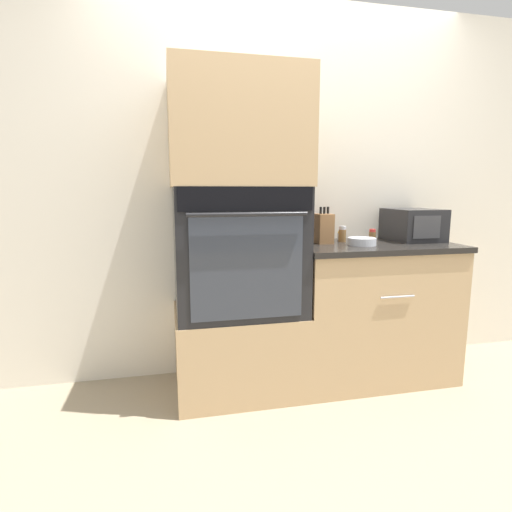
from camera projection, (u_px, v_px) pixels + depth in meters
The scene contains 13 objects.
ground_plane at pixel (312, 404), 2.37m from camera, with size 12.00×12.00×0.00m, color gray.
wall_back at pixel (284, 191), 2.77m from camera, with size 8.00×0.05×2.50m.
oven_cabinet_base at pixel (238, 349), 2.53m from camera, with size 0.78×0.60×0.52m.
wall_oven at pixel (238, 250), 2.43m from camera, with size 0.75×0.64×0.76m.
oven_cabinet_upper at pixel (237, 130), 2.32m from camera, with size 0.78×0.60×0.65m.
counter_unit at pixel (370, 310), 2.69m from camera, with size 1.05×0.63×0.91m.
microwave at pixel (413, 225), 2.76m from camera, with size 0.31×0.37×0.22m.
knife_block at pixel (324, 228), 2.61m from camera, with size 0.10×0.12×0.24m.
bowl at pixel (362, 241), 2.53m from camera, with size 0.18×0.18×0.05m.
condiment_jar_near at pixel (341, 236), 2.78m from camera, with size 0.05×0.05×0.06m.
condiment_jar_mid at pixel (372, 236), 2.67m from camera, with size 0.05×0.05×0.09m.
condiment_jar_far at pixel (330, 233), 2.78m from camera, with size 0.06×0.06×0.10m.
condiment_jar_back at pixel (342, 234), 2.69m from camera, with size 0.05×0.05×0.11m.
Camera 1 is at (-0.80, -2.07, 1.25)m, focal length 28.00 mm.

